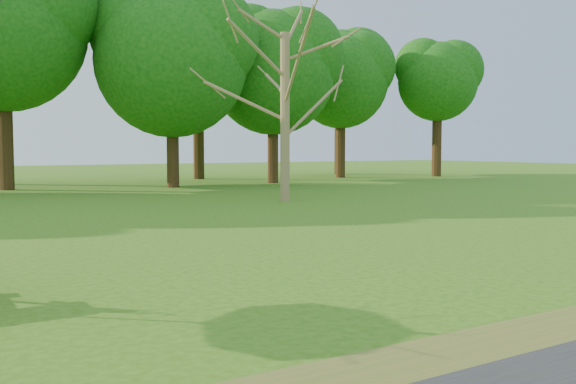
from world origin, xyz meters
TOP-DOWN VIEW (x-y plane):
  - ground at (0.00, 0.00)m, footprint 120.00×120.00m
  - drygrass_strip at (0.00, -2.80)m, footprint 120.00×1.20m

SIDE VIEW (x-z plane):
  - ground at x=0.00m, z-range 0.00..0.00m
  - drygrass_strip at x=0.00m, z-range 0.00..0.01m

